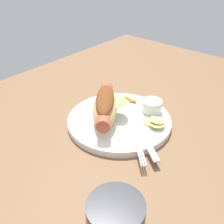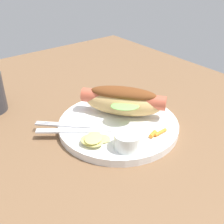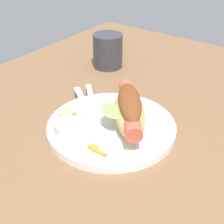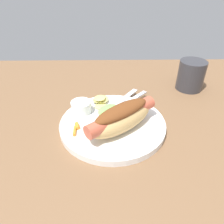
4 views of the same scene
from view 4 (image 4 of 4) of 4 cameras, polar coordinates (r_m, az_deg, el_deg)
ground_plane at (r=53.38cm, az=-1.11°, el=-4.75°), size 120.00×90.00×1.80cm
plate at (r=52.02cm, az=-0.17°, el=-3.56°), size 25.68×25.68×1.60cm
hot_dog at (r=47.56cm, az=2.21°, el=-1.38°), size 16.91×15.14×6.47cm
sauce_ramekin at (r=54.91cm, az=-8.60°, el=1.31°), size 5.12×5.12×3.07cm
fork at (r=59.40cm, az=4.38°, el=2.91°), size 10.77×11.04×0.40cm
knife at (r=59.54cm, az=2.26°, el=3.05°), size 10.33×13.28×0.36cm
chips_pile at (r=58.38cm, az=-3.40°, el=3.11°), size 5.37×7.01×2.05cm
carrot_garnish at (r=49.92cm, az=-9.98°, el=-4.34°), size 1.55×4.39×0.89cm
drinking_cup at (r=71.71cm, az=20.19°, el=9.23°), size 8.18×8.18×9.23cm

